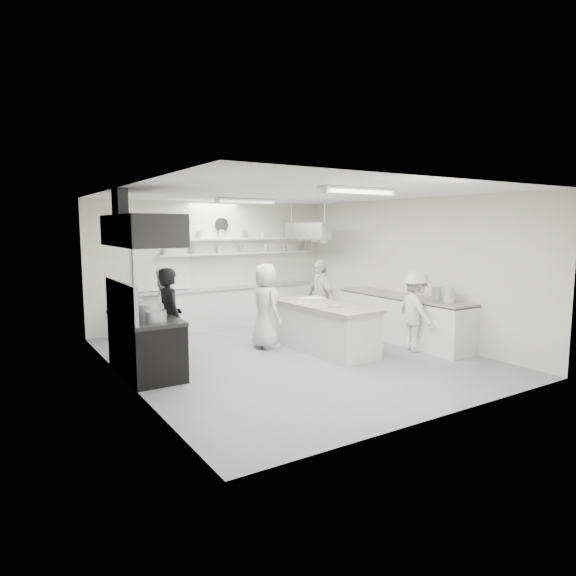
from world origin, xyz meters
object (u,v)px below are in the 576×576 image
prep_island (323,328)px  cook_stove (170,318)px  stove (146,346)px  right_counter (402,319)px  back_counter (231,307)px  cook_back (162,305)px

prep_island → cook_stove: (-2.92, 0.42, 0.43)m
stove → right_counter: size_ratio=0.55×
back_counter → cook_stove: size_ratio=2.90×
stove → cook_back: (0.96, 2.08, 0.33)m
stove → right_counter: bearing=-6.5°
prep_island → cook_stove: 2.98m
cook_stove → cook_back: cook_stove is taller
right_counter → prep_island: right_counter is taller
cook_stove → cook_back: (0.51, 2.00, -0.09)m
right_counter → cook_stove: bearing=171.9°
stove → cook_stove: (0.45, 0.08, 0.41)m
stove → back_counter: size_ratio=0.36×
right_counter → prep_island: (-1.88, 0.26, -0.04)m
stove → cook_back: 2.32m
prep_island → cook_back: 3.43m
cook_stove → stove: bearing=99.1°
stove → back_counter: (2.90, 2.80, 0.01)m
stove → cook_stove: 0.62m
prep_island → right_counter: bearing=-11.0°
back_counter → right_counter: 4.13m
right_counter → prep_island: size_ratio=1.41×
prep_island → cook_back: size_ratio=1.51×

